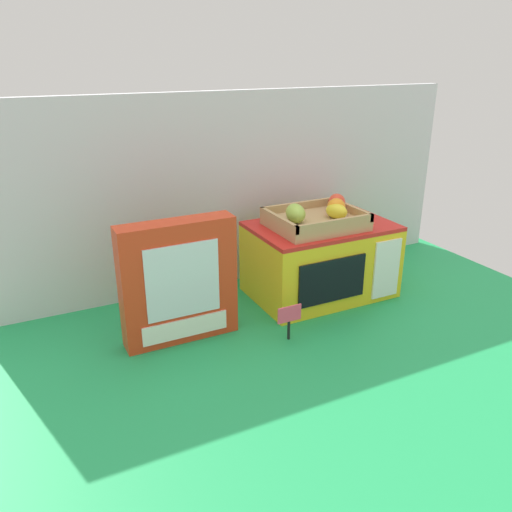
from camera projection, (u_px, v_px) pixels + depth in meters
name	position (u px, v px, depth m)	size (l,w,h in m)	color
ground_plane	(276.00, 311.00, 1.56)	(1.70, 1.70, 0.00)	#219E54
display_back_panel	(236.00, 190.00, 1.68)	(1.61, 0.03, 0.62)	silver
toy_microwave	(320.00, 259.00, 1.63)	(0.43, 0.29, 0.23)	yellow
food_groups_crate	(317.00, 218.00, 1.56)	(0.27, 0.22, 0.08)	tan
cookie_set_box	(179.00, 282.00, 1.35)	(0.31, 0.07, 0.33)	red
price_sign	(289.00, 317.00, 1.38)	(0.07, 0.01, 0.10)	black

